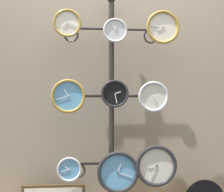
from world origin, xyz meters
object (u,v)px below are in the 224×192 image
object	(u,v)px
clock_top_left	(67,23)
clock_bottom_right	(156,166)
clock_top_center	(115,31)
clock_bottom_center	(118,172)
clock_top_right	(163,27)
clock_middle_left	(68,96)
clock_middle_right	(153,97)
display_stand	(111,136)
clock_bottom_left	(69,169)
clock_middle_center	(115,94)

from	to	relation	value
clock_top_left	clock_bottom_right	xyz separation A→B (m)	(0.69, -0.04, -1.10)
clock_top_center	clock_bottom_center	xyz separation A→B (m)	(0.02, -0.01, -1.10)
clock_top_left	clock_top_right	size ratio (longest dim) A/B	0.82
clock_middle_left	clock_middle_right	bearing A→B (deg)	-1.13
clock_top_center	clock_bottom_right	distance (m)	1.10
display_stand	clock_bottom_right	bearing A→B (deg)	-19.53
clock_middle_right	clock_bottom_left	xyz separation A→B (m)	(-0.66, 0.01, -0.56)
clock_middle_center	clock_bottom_center	world-z (taller)	clock_middle_center
clock_top_left	clock_middle_left	xyz separation A→B (m)	(0.01, 0.01, -0.56)
clock_top_center	clock_middle_left	world-z (taller)	clock_top_center
display_stand	clock_top_right	xyz separation A→B (m)	(0.40, -0.11, 0.86)
clock_middle_right	clock_bottom_center	world-z (taller)	clock_middle_right
clock_top_left	clock_bottom_left	world-z (taller)	clock_top_left
clock_top_right	display_stand	bearing A→B (deg)	164.99
clock_middle_center	clock_bottom_right	size ratio (longest dim) A/B	0.67
clock_top_left	clock_middle_right	world-z (taller)	clock_top_left
clock_bottom_center	clock_top_right	bearing A→B (deg)	-0.63
clock_top_center	clock_bottom_right	bearing A→B (deg)	-4.77
clock_bottom_center	clock_middle_center	bearing A→B (deg)	146.57
clock_top_center	clock_middle_left	size ratio (longest dim) A/B	0.72
clock_middle_right	clock_bottom_center	bearing A→B (deg)	-177.75
clock_middle_left	clock_bottom_center	bearing A→B (deg)	-3.61
clock_middle_left	clock_bottom_right	size ratio (longest dim) A/B	0.81
display_stand	clock_top_center	xyz separation A→B (m)	(0.02, -0.09, 0.83)
clock_top_right	clock_middle_left	distance (m)	0.92
clock_top_right	clock_top_center	bearing A→B (deg)	178.10
clock_top_center	clock_middle_right	distance (m)	0.60
clock_top_center	clock_middle_right	size ratio (longest dim) A/B	0.78
clock_top_center	clock_bottom_right	world-z (taller)	clock_top_center
clock_top_center	clock_middle_right	xyz separation A→B (m)	(0.30, 0.00, -0.52)
clock_top_left	clock_middle_right	bearing A→B (deg)	-0.63
clock_top_left	clock_top_center	size ratio (longest dim) A/B	1.15
clock_bottom_right	clock_top_left	bearing A→B (deg)	176.97
clock_top_right	clock_bottom_right	distance (m)	1.09
clock_top_left	clock_middle_left	world-z (taller)	clock_top_left
clock_bottom_center	clock_middle_left	bearing A→B (deg)	176.39
display_stand	clock_bottom_center	world-z (taller)	display_stand
clock_top_right	clock_middle_right	xyz separation A→B (m)	(-0.07, 0.02, -0.55)
display_stand	clock_bottom_left	distance (m)	0.42
clock_bottom_left	clock_bottom_center	world-z (taller)	clock_bottom_center
clock_bottom_left	clock_top_left	bearing A→B (deg)	-158.82
clock_top_right	clock_bottom_center	world-z (taller)	clock_top_right
clock_top_left	clock_middle_center	distance (m)	0.66
clock_middle_center	clock_bottom_left	xyz separation A→B (m)	(-0.35, 0.01, -0.58)
clock_middle_left	clock_bottom_right	distance (m)	0.87
clock_bottom_right	clock_middle_left	bearing A→B (deg)	176.45
clock_middle_left	clock_middle_right	world-z (taller)	clock_middle_left
clock_top_left	clock_top_center	world-z (taller)	clock_top_left
clock_top_right	clock_middle_right	world-z (taller)	clock_top_right
clock_middle_left	clock_bottom_left	size ratio (longest dim) A/B	1.40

